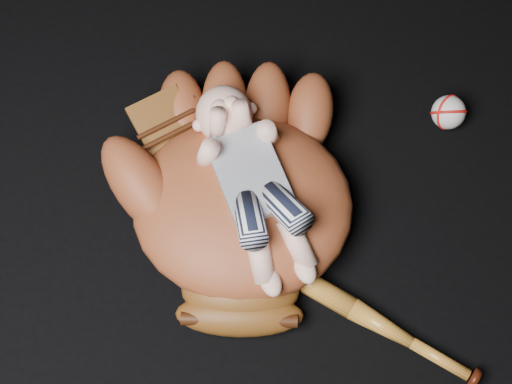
# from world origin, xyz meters

# --- Properties ---
(baseball_glove) EXTENTS (0.63, 0.67, 0.17)m
(baseball_glove) POSITION_xyz_m (0.01, 0.11, 0.08)
(baseball_glove) COLOR maroon
(baseball_glove) RESTS_ON ground
(newborn_baby) EXTENTS (0.19, 0.38, 0.15)m
(newborn_baby) POSITION_xyz_m (0.03, 0.10, 0.14)
(newborn_baby) COLOR #F6B69E
(newborn_baby) RESTS_ON baseball_glove
(baseball_bat) EXTENTS (0.30, 0.34, 0.04)m
(baseball_bat) POSITION_xyz_m (0.15, -0.13, 0.02)
(baseball_bat) COLOR #AD6C21
(baseball_bat) RESTS_ON ground
(baseball) EXTENTS (0.07, 0.07, 0.07)m
(baseball) POSITION_xyz_m (0.45, 0.18, 0.03)
(baseball) COLOR silver
(baseball) RESTS_ON ground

